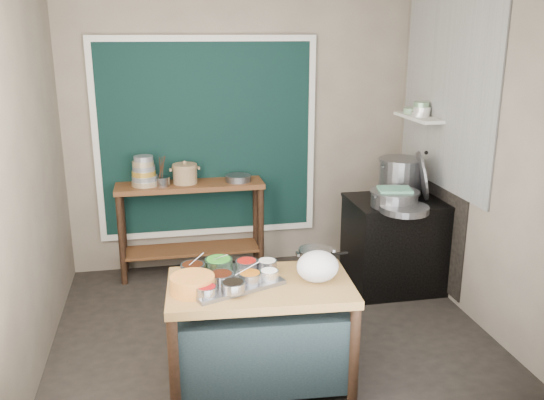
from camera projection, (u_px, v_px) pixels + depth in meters
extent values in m
cube|color=black|center=(269.00, 327.00, 4.86)|extent=(3.50, 3.00, 0.02)
cube|color=gray|center=(241.00, 132.00, 5.88)|extent=(3.50, 0.02, 2.80)
cube|color=gray|center=(29.00, 175.00, 4.13)|extent=(0.02, 3.00, 2.80)
cube|color=gray|center=(476.00, 155.00, 4.79)|extent=(0.02, 3.00, 2.80)
cube|color=black|center=(207.00, 139.00, 5.79)|extent=(2.10, 0.02, 1.90)
cube|color=#B2B2AA|center=(446.00, 94.00, 5.18)|extent=(0.02, 1.70, 1.70)
cube|color=black|center=(432.00, 212.00, 5.60)|extent=(0.01, 1.30, 1.30)
cube|color=beige|center=(419.00, 117.00, 5.51)|extent=(0.22, 0.70, 0.03)
cube|color=olive|center=(260.00, 333.00, 4.00)|extent=(1.30, 0.81, 0.75)
cube|color=brown|center=(192.00, 228.00, 5.82)|extent=(1.45, 0.40, 0.95)
cube|color=black|center=(396.00, 245.00, 5.51)|extent=(0.90, 0.68, 0.85)
cube|color=black|center=(399.00, 201.00, 5.38)|extent=(0.92, 0.69, 0.03)
cube|color=gray|center=(230.00, 281.00, 3.90)|extent=(0.74, 0.64, 0.03)
cylinder|color=gray|center=(219.00, 264.00, 4.04)|extent=(0.20, 0.20, 0.08)
cylinder|color=gray|center=(233.00, 287.00, 3.71)|extent=(0.16, 0.16, 0.07)
cylinder|color=silver|center=(269.00, 274.00, 3.90)|extent=(0.13, 0.13, 0.06)
cylinder|color=gray|center=(247.00, 265.00, 4.05)|extent=(0.16, 0.16, 0.07)
cylinder|color=gray|center=(193.00, 269.00, 3.98)|extent=(0.17, 0.17, 0.07)
cylinder|color=gray|center=(206.00, 291.00, 3.66)|extent=(0.14, 0.14, 0.06)
cylinder|color=gray|center=(194.00, 280.00, 3.80)|extent=(0.18, 0.18, 0.07)
cylinder|color=gray|center=(221.00, 278.00, 3.82)|extent=(0.17, 0.17, 0.07)
cylinder|color=gray|center=(267.00, 265.00, 4.06)|extent=(0.14, 0.14, 0.06)
cylinder|color=gray|center=(250.00, 277.00, 3.85)|extent=(0.16, 0.16, 0.07)
cylinder|color=orange|center=(193.00, 284.00, 3.75)|extent=(0.30, 0.30, 0.11)
ellipsoid|color=white|center=(318.00, 266.00, 3.90)|extent=(0.35, 0.32, 0.22)
ellipsoid|color=white|center=(316.00, 265.00, 3.99)|extent=(0.28, 0.25, 0.17)
cylinder|color=tan|center=(145.00, 183.00, 5.60)|extent=(0.26, 0.26, 0.05)
cylinder|color=gray|center=(145.00, 178.00, 5.59)|extent=(0.25, 0.25, 0.05)
cylinder|color=gold|center=(144.00, 173.00, 5.57)|extent=(0.23, 0.23, 0.05)
cylinder|color=gray|center=(144.00, 168.00, 5.56)|extent=(0.22, 0.22, 0.05)
cylinder|color=tan|center=(144.00, 163.00, 5.54)|extent=(0.21, 0.21, 0.05)
cylinder|color=gray|center=(143.00, 158.00, 5.53)|extent=(0.18, 0.18, 0.05)
cylinder|color=gray|center=(162.00, 181.00, 5.57)|extent=(0.15, 0.15, 0.09)
cylinder|color=gray|center=(238.00, 178.00, 5.75)|extent=(0.29, 0.29, 0.06)
cylinder|color=gray|center=(422.00, 176.00, 5.33)|extent=(0.24, 0.48, 0.46)
cube|color=#4F936D|center=(395.00, 190.00, 5.13)|extent=(0.32, 0.27, 0.02)
cylinder|color=gray|center=(404.00, 209.00, 5.00)|extent=(0.44, 0.44, 0.06)
cylinder|color=silver|center=(421.00, 114.00, 5.46)|extent=(0.17, 0.17, 0.04)
cylinder|color=silver|center=(421.00, 109.00, 5.45)|extent=(0.16, 0.16, 0.04)
cylinder|color=gray|center=(422.00, 105.00, 5.44)|extent=(0.15, 0.15, 0.04)
cylinder|color=gray|center=(411.00, 111.00, 5.67)|extent=(0.16, 0.16, 0.05)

